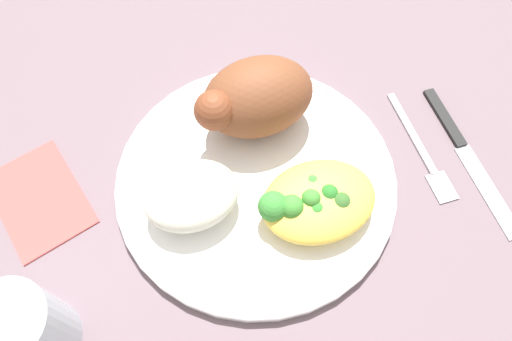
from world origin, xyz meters
TOP-DOWN VIEW (x-y plane):
  - ground_plane at (0.00, 0.00)m, footprint 2.00×2.00m
  - plate at (0.00, 0.00)m, footprint 0.29×0.29m
  - roasted_chicken at (-0.02, -0.06)m, footprint 0.13×0.08m
  - rice_pile at (0.07, 0.01)m, footprint 0.09×0.07m
  - mac_cheese_with_broccoli at (-0.04, 0.05)m, footprint 0.12×0.09m
  - fork at (-0.18, 0.03)m, footprint 0.02×0.14m
  - knife at (-0.23, 0.03)m, footprint 0.02×0.19m
  - water_glass at (0.23, 0.09)m, footprint 0.07×0.07m
  - napkin at (0.22, -0.05)m, footprint 0.11×0.13m

SIDE VIEW (x-z plane):
  - ground_plane at x=0.00m, z-range 0.00..0.00m
  - napkin at x=0.22m, z-range 0.00..0.00m
  - fork at x=-0.18m, z-range 0.00..0.01m
  - knife at x=-0.23m, z-range 0.00..0.01m
  - plate at x=0.00m, z-range 0.00..0.01m
  - mac_cheese_with_broccoli at x=-0.04m, z-range 0.01..0.05m
  - rice_pile at x=0.07m, z-range 0.01..0.06m
  - water_glass at x=0.23m, z-range 0.00..0.08m
  - roasted_chicken at x=-0.02m, z-range 0.01..0.09m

